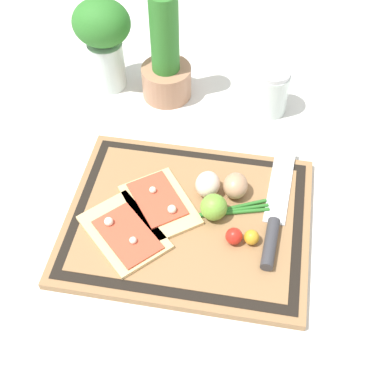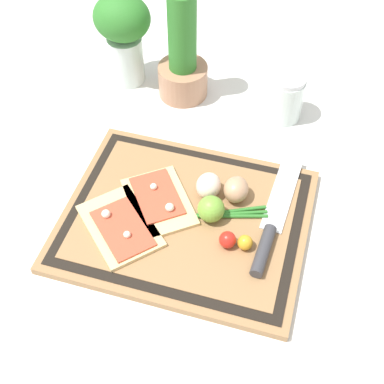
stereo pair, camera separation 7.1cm
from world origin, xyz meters
name	(u,v)px [view 1 (the left image)]	position (x,y,z in m)	size (l,w,h in m)	color
ground_plane	(188,223)	(0.00, 0.00, 0.00)	(6.00, 6.00, 0.00)	silver
cutting_board	(188,220)	(0.00, 0.00, 0.01)	(0.44, 0.36, 0.02)	#997047
pizza_slice_near	(124,233)	(-0.10, -0.06, 0.02)	(0.19, 0.18, 0.02)	#DBBC7F
pizza_slice_far	(159,203)	(-0.06, 0.02, 0.02)	(0.17, 0.18, 0.02)	#DBBC7F
knife	(274,223)	(0.15, 0.01, 0.03)	(0.05, 0.29, 0.02)	silver
egg_brown	(235,186)	(0.08, 0.07, 0.04)	(0.05, 0.05, 0.05)	tan
egg_pink	(208,184)	(0.03, 0.06, 0.04)	(0.05, 0.05, 0.05)	beige
lime	(214,207)	(0.05, 0.01, 0.04)	(0.05, 0.05, 0.05)	#70A838
cherry_tomato_red	(234,236)	(0.09, -0.04, 0.03)	(0.03, 0.03, 0.03)	red
cherry_tomato_yellow	(251,237)	(0.12, -0.03, 0.03)	(0.03, 0.03, 0.03)	gold
scallion_bunch	(193,217)	(0.01, 0.00, 0.02)	(0.27, 0.12, 0.01)	#2D7528
herb_pot	(166,63)	(-0.11, 0.35, 0.09)	(0.11, 0.11, 0.25)	#AD7A5B
sauce_jar	(271,93)	(0.12, 0.34, 0.05)	(0.07, 0.07, 0.11)	silver
herb_glass	(103,37)	(-0.25, 0.36, 0.13)	(0.12, 0.11, 0.21)	silver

